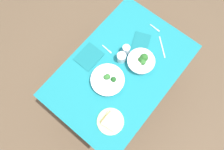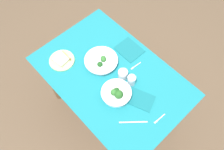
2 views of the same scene
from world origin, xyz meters
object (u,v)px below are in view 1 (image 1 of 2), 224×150
Objects in this scene: fork_by_near_bowl at (155,28)px; napkin_folded_upper at (89,57)px; water_glass_center at (121,58)px; napkin_folded_lower at (140,44)px; broccoli_bowl_far at (141,61)px; fork_by_far_bowl at (107,49)px; bread_side_plate at (110,121)px; broccoli_bowl_near at (108,80)px; water_glass_side at (126,50)px; table_knife_left at (162,47)px.

napkin_folded_upper is (0.59, -0.28, 0.00)m from fork_by_near_bowl.
water_glass_center reaches higher than napkin_folded_lower.
broccoli_bowl_far reaches higher than napkin_folded_upper.
napkin_folded_lower is (-0.23, 0.19, 0.00)m from fork_by_far_bowl.
broccoli_bowl_near is at bearing -136.89° from bread_side_plate.
napkin_folded_lower is at bearing 160.26° from water_glass_side.
napkin_folded_upper is (0.24, -0.22, -0.04)m from water_glass_side.
water_glass_center is at bearing -92.93° from fork_by_near_bowl.
water_glass_center and water_glass_side have the same top height.
fork_by_far_bowl and table_knife_left have the same top height.
water_glass_center is 0.44m from fork_by_near_bowl.
bread_side_plate is at bearing 11.64° from broccoli_bowl_far.
water_glass_center is 0.82× the size of fork_by_far_bowl.
broccoli_bowl_near is 0.45m from napkin_folded_lower.
fork_by_near_bowl is at bearing 173.59° from water_glass_center.
broccoli_bowl_far is 0.45m from napkin_folded_upper.
table_knife_left is at bearing -175.92° from bread_side_plate.
fork_by_far_bowl is at bearing -74.39° from broccoli_bowl_far.
napkin_folded_upper is at bearing -103.80° from broccoli_bowl_near.
broccoli_bowl_near is at bearing 8.87° from water_glass_side.
bread_side_plate is 0.72m from napkin_folded_lower.
water_glass_center reaches higher than fork_by_near_bowl.
water_glass_center is at bearing 123.74° from napkin_folded_upper.
water_glass_side is (-0.30, -0.05, 0.02)m from broccoli_bowl_near.
water_glass_side reaches higher than napkin_folded_upper.
bread_side_plate is 0.53m from water_glass_center.
water_glass_center is (-0.22, -0.03, 0.02)m from broccoli_bowl_near.
water_glass_side reaches higher than table_knife_left.
table_knife_left is 0.19m from napkin_folded_lower.
broccoli_bowl_far is at bearing -168.36° from bread_side_plate.
water_glass_side is 0.43× the size of table_knife_left.
table_knife_left is 0.98× the size of napkin_folded_upper.
bread_side_plate is at bearing 43.11° from broccoli_bowl_near.
fork_by_far_bowl is at bearing -96.06° from table_knife_left.
fork_by_near_bowl is 0.65m from napkin_folded_upper.
broccoli_bowl_far is at bearing -61.46° from table_knife_left.
bread_side_plate reaches higher than fork_by_near_bowl.
broccoli_bowl_near reaches higher than napkin_folded_upper.
bread_side_plate is 0.92m from fork_by_near_bowl.
water_glass_center is (0.08, -0.15, 0.01)m from broccoli_bowl_far.
bread_side_plate is 0.62m from fork_by_far_bowl.
water_glass_center is at bearing -9.41° from napkin_folded_lower.
fork_by_near_bowl and table_knife_left have the same top height.
napkin_folded_upper is at bearing -42.70° from water_glass_side.
water_glass_center is 0.42× the size of napkin_folded_lower.
fork_by_near_bowl is at bearing -166.76° from bread_side_plate.
water_glass_center is 0.83× the size of fork_by_near_bowl.
bread_side_plate is 0.98× the size of napkin_folded_lower.
table_knife_left is (-0.54, 0.17, -0.02)m from broccoli_bowl_near.
broccoli_bowl_far reaches higher than fork_by_far_bowl.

